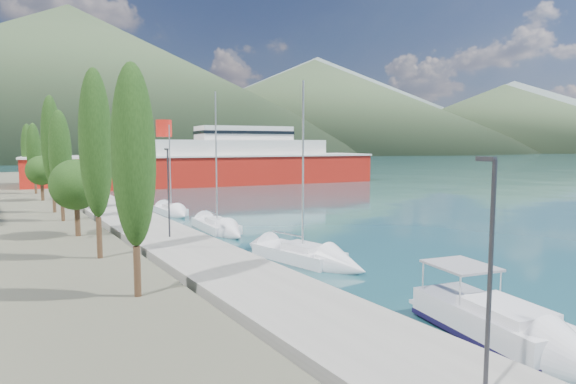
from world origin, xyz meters
TOP-DOWN VIEW (x-y plane):
  - ground at (0.00, 120.00)m, footprint 1400.00×1400.00m
  - quay at (-9.00, 26.00)m, footprint 5.00×88.00m
  - hills_far at (138.59, 618.73)m, footprint 1480.00×900.00m
  - hills_near at (98.04, 372.50)m, footprint 1010.00×520.00m
  - tree_row at (-14.22, 31.13)m, footprint 3.55×62.49m
  - lamp_posts at (-9.00, 14.62)m, footprint 0.15×48.98m
  - motor_cruiser at (-4.22, -7.81)m, footprint 3.99×8.71m
  - sailboat_near at (-2.95, 5.50)m, footprint 3.99×8.58m
  - sailboat_mid at (-3.55, 17.94)m, footprint 2.77×8.65m
  - sailboat_far at (-3.63, 29.51)m, footprint 2.19×6.76m
  - ferry at (14.62, 62.59)m, footprint 60.58×20.27m

SIDE VIEW (x-z plane):
  - ground at x=0.00m, z-range 0.00..0.00m
  - sailboat_far at x=-3.63m, z-range -4.68..5.25m
  - sailboat_mid at x=-3.55m, z-range -5.83..6.43m
  - sailboat_near at x=-2.95m, z-range -5.61..6.25m
  - quay at x=-9.00m, z-range 0.00..0.80m
  - motor_cruiser at x=-4.22m, z-range -1.04..2.06m
  - ferry at x=14.62m, z-range -2.31..9.50m
  - lamp_posts at x=-9.00m, z-range 1.05..7.11m
  - tree_row at x=-14.22m, z-range 0.35..11.33m
  - hills_near at x=98.04m, z-range -8.32..106.68m
  - hills_far at x=138.59m, z-range -12.61..167.39m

